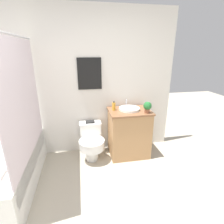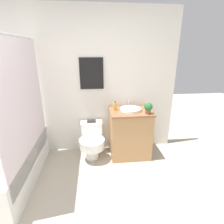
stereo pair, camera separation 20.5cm
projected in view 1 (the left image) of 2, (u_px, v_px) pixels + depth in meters
wall_back at (77, 85)px, 2.98m from camera, size 3.44×0.07×2.50m
shower_area at (13, 167)px, 2.37m from camera, size 0.60×1.60×1.98m
toilet at (91, 141)px, 3.02m from camera, size 0.43×0.57×0.61m
vanity at (129, 133)px, 3.11m from camera, size 0.71×0.55×0.85m
sink at (129, 109)px, 2.98m from camera, size 0.36×0.39×0.13m
soap_bottle at (114, 106)px, 2.96m from camera, size 0.06×0.06×0.15m
potted_plant at (147, 107)px, 2.82m from camera, size 0.13×0.13×0.19m
book_on_tank at (90, 122)px, 3.07m from camera, size 0.15×0.11×0.02m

